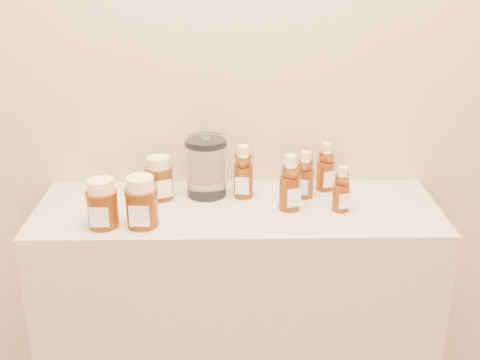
{
  "coord_description": "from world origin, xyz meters",
  "views": [
    {
      "loc": [
        -0.02,
        -0.07,
        1.66
      ],
      "look_at": [
        0.01,
        1.52,
        1.0
      ],
      "focal_mm": 45.0,
      "sensor_mm": 36.0,
      "label": 1
    }
  ],
  "objects_px": {
    "display_table": "(238,332)",
    "honey_jar_left": "(102,203)",
    "bear_bottle_back_left": "(243,168)",
    "glass_canister": "(206,164)",
    "bear_bottle_front_left": "(290,179)"
  },
  "relations": [
    {
      "from": "display_table",
      "to": "honey_jar_left",
      "type": "relative_size",
      "value": 8.66
    },
    {
      "from": "honey_jar_left",
      "to": "glass_canister",
      "type": "height_order",
      "value": "glass_canister"
    },
    {
      "from": "bear_bottle_back_left",
      "to": "bear_bottle_front_left",
      "type": "bearing_deg",
      "value": -25.72
    },
    {
      "from": "display_table",
      "to": "bear_bottle_front_left",
      "type": "bearing_deg",
      "value": -5.08
    },
    {
      "from": "bear_bottle_back_left",
      "to": "bear_bottle_front_left",
      "type": "height_order",
      "value": "bear_bottle_front_left"
    },
    {
      "from": "honey_jar_left",
      "to": "bear_bottle_front_left",
      "type": "bearing_deg",
      "value": 13.51
    },
    {
      "from": "bear_bottle_back_left",
      "to": "honey_jar_left",
      "type": "height_order",
      "value": "bear_bottle_back_left"
    },
    {
      "from": "bear_bottle_front_left",
      "to": "honey_jar_left",
      "type": "height_order",
      "value": "bear_bottle_front_left"
    },
    {
      "from": "bear_bottle_front_left",
      "to": "glass_canister",
      "type": "distance_m",
      "value": 0.27
    },
    {
      "from": "display_table",
      "to": "honey_jar_left",
      "type": "distance_m",
      "value": 0.65
    },
    {
      "from": "display_table",
      "to": "glass_canister",
      "type": "xyz_separation_m",
      "value": [
        -0.09,
        0.09,
        0.55
      ]
    },
    {
      "from": "bear_bottle_front_left",
      "to": "bear_bottle_back_left",
      "type": "bearing_deg",
      "value": 124.73
    },
    {
      "from": "bear_bottle_back_left",
      "to": "glass_canister",
      "type": "distance_m",
      "value": 0.11
    },
    {
      "from": "display_table",
      "to": "bear_bottle_back_left",
      "type": "height_order",
      "value": "bear_bottle_back_left"
    },
    {
      "from": "glass_canister",
      "to": "honey_jar_left",
      "type": "bearing_deg",
      "value": -142.99
    }
  ]
}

